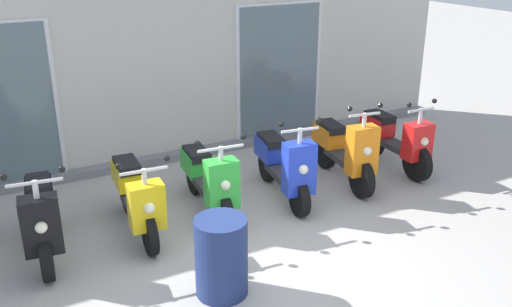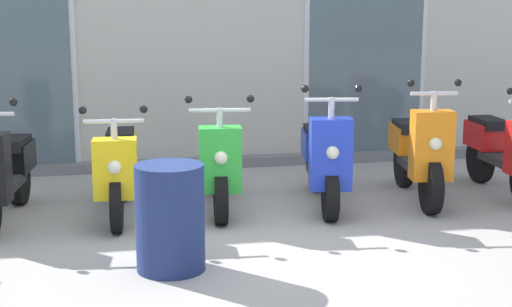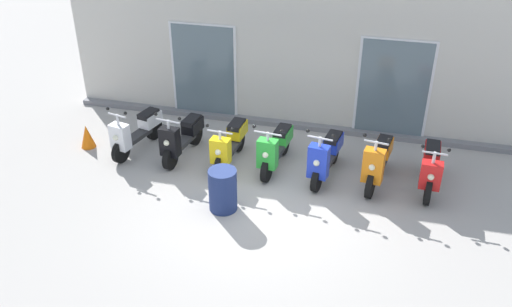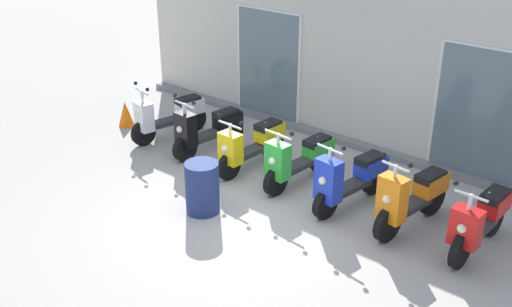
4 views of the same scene
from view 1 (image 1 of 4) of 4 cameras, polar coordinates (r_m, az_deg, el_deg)
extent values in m
plane|color=#A8A39E|center=(6.14, 0.75, -11.21)|extent=(40.00, 40.00, 0.00)
cube|color=beige|center=(8.57, -10.98, 10.08)|extent=(10.87, 0.30, 3.35)
cube|color=slate|center=(8.80, -9.73, -0.54)|extent=(10.87, 0.20, 0.12)
cube|color=silver|center=(9.41, 2.36, 8.19)|extent=(1.60, 0.04, 2.30)
cube|color=slate|center=(9.39, 2.43, 8.16)|extent=(1.48, 0.02, 2.22)
cylinder|color=black|center=(6.17, -20.58, -9.96)|extent=(0.18, 0.49, 0.48)
cylinder|color=black|center=(7.17, -20.93, -5.48)|extent=(0.18, 0.49, 0.48)
cube|color=#2D2D30|center=(6.62, -20.88, -6.79)|extent=(0.34, 0.72, 0.09)
cube|color=black|center=(6.04, -21.05, -6.82)|extent=(0.41, 0.29, 0.60)
sphere|color=#F2EFCC|center=(5.90, -21.06, -7.05)|extent=(0.12, 0.12, 0.12)
cube|color=black|center=(6.96, -21.19, -3.87)|extent=(0.36, 0.55, 0.28)
cube|color=black|center=(6.87, -21.34, -2.95)|extent=(0.32, 0.51, 0.11)
cylinder|color=silver|center=(5.87, -21.54, -3.51)|extent=(0.06, 0.06, 0.20)
cylinder|color=silver|center=(5.84, -21.65, -2.78)|extent=(0.53, 0.10, 0.04)
sphere|color=black|center=(5.80, -19.20, -1.53)|extent=(0.07, 0.07, 0.07)
sphere|color=black|center=(5.82, -24.37, -2.22)|extent=(0.07, 0.07, 0.07)
cylinder|color=black|center=(6.32, -10.79, -8.05)|extent=(0.13, 0.49, 0.48)
cylinder|color=black|center=(7.29, -13.00, -4.05)|extent=(0.13, 0.49, 0.48)
cube|color=#2D2D30|center=(6.75, -12.04, -5.16)|extent=(0.31, 0.70, 0.09)
cube|color=yellow|center=(6.20, -11.09, -5.29)|extent=(0.40, 0.27, 0.53)
sphere|color=#F2EFCC|center=(6.07, -10.81, -5.47)|extent=(0.12, 0.12, 0.12)
cube|color=yellow|center=(7.07, -13.03, -2.09)|extent=(0.33, 0.54, 0.28)
cube|color=black|center=(6.98, -13.05, -1.16)|extent=(0.29, 0.50, 0.11)
cylinder|color=silver|center=(6.06, -11.32, -2.42)|extent=(0.06, 0.06, 0.20)
cylinder|color=silver|center=(6.03, -11.37, -1.75)|extent=(0.52, 0.07, 0.04)
sphere|color=black|center=(6.05, -9.08, -0.49)|extent=(0.07, 0.07, 0.07)
sphere|color=black|center=(5.95, -13.85, -1.26)|extent=(0.07, 0.07, 0.07)
cylinder|color=black|center=(6.67, -3.34, -6.04)|extent=(0.16, 0.49, 0.48)
cylinder|color=black|center=(7.66, -6.27, -2.34)|extent=(0.16, 0.49, 0.48)
cube|color=#2D2D30|center=(7.12, -4.93, -3.34)|extent=(0.33, 0.73, 0.09)
cube|color=green|center=(6.55, -3.52, -3.13)|extent=(0.40, 0.28, 0.59)
sphere|color=#F2EFCC|center=(6.42, -3.14, -3.25)|extent=(0.12, 0.12, 0.12)
cube|color=green|center=(7.47, -6.12, -0.89)|extent=(0.35, 0.55, 0.28)
cube|color=black|center=(7.38, -6.07, 0.01)|extent=(0.31, 0.50, 0.11)
cylinder|color=silver|center=(6.40, -3.60, -0.10)|extent=(0.06, 0.06, 0.19)
cylinder|color=silver|center=(6.37, -3.61, 0.53)|extent=(0.55, 0.09, 0.04)
sphere|color=black|center=(6.43, -1.32, 1.71)|extent=(0.07, 0.07, 0.07)
sphere|color=black|center=(6.26, -6.01, 1.03)|extent=(0.07, 0.07, 0.07)
cylinder|color=black|center=(7.04, 4.45, -4.58)|extent=(0.19, 0.47, 0.46)
cylinder|color=black|center=(8.00, 1.17, -1.20)|extent=(0.19, 0.47, 0.46)
cube|color=#2D2D30|center=(7.47, 2.71, -2.08)|extent=(0.37, 0.74, 0.09)
cube|color=#1E38C6|center=(6.91, 4.41, -1.53)|extent=(0.41, 0.30, 0.66)
sphere|color=#F2EFCC|center=(6.79, 4.86, -1.62)|extent=(0.12, 0.12, 0.12)
cube|color=#1E38C6|center=(7.80, 1.44, 0.54)|extent=(0.38, 0.56, 0.28)
cube|color=black|center=(7.72, 1.56, 1.41)|extent=(0.33, 0.52, 0.11)
cylinder|color=silver|center=(6.76, 4.51, 1.73)|extent=(0.06, 0.06, 0.21)
cylinder|color=silver|center=(6.73, 4.53, 2.41)|extent=(0.49, 0.11, 0.04)
sphere|color=black|center=(6.80, 6.44, 3.43)|extent=(0.07, 0.07, 0.07)
sphere|color=black|center=(6.61, 2.62, 3.00)|extent=(0.07, 0.07, 0.07)
cylinder|color=black|center=(7.61, 10.71, -2.54)|extent=(0.20, 0.54, 0.53)
cylinder|color=black|center=(8.50, 7.06, 0.29)|extent=(0.20, 0.54, 0.53)
cube|color=#2D2D30|center=(8.01, 8.82, -0.39)|extent=(0.36, 0.71, 0.09)
cube|color=orange|center=(7.49, 10.76, 0.31)|extent=(0.41, 0.30, 0.66)
sphere|color=#F2EFCC|center=(7.38, 11.28, 0.26)|extent=(0.12, 0.12, 0.12)
cube|color=orange|center=(8.31, 7.46, 1.90)|extent=(0.38, 0.56, 0.28)
cube|color=black|center=(8.23, 7.63, 2.72)|extent=(0.33, 0.51, 0.11)
cylinder|color=silver|center=(7.36, 10.98, 3.31)|extent=(0.06, 0.06, 0.20)
cylinder|color=silver|center=(7.33, 11.03, 3.92)|extent=(0.44, 0.11, 0.04)
sphere|color=black|center=(7.42, 12.57, 4.81)|extent=(0.07, 0.07, 0.07)
sphere|color=black|center=(7.20, 9.55, 4.52)|extent=(0.07, 0.07, 0.07)
cylinder|color=black|center=(8.30, 16.11, -0.96)|extent=(0.13, 0.54, 0.53)
cylinder|color=black|center=(9.05, 11.75, 1.35)|extent=(0.13, 0.54, 0.53)
cube|color=#2D2D30|center=(8.63, 13.90, 0.86)|extent=(0.29, 0.67, 0.09)
cube|color=red|center=(8.21, 16.16, 1.21)|extent=(0.39, 0.26, 0.52)
sphere|color=#F2EFCC|center=(8.11, 16.78, 1.18)|extent=(0.12, 0.12, 0.12)
cube|color=red|center=(8.88, 12.28, 2.90)|extent=(0.33, 0.54, 0.28)
cube|color=black|center=(8.81, 12.50, 3.69)|extent=(0.28, 0.49, 0.11)
cylinder|color=silver|center=(8.10, 16.42, 3.61)|extent=(0.06, 0.06, 0.24)
cylinder|color=silver|center=(8.07, 16.50, 4.29)|extent=(0.44, 0.06, 0.04)
sphere|color=black|center=(8.19, 17.74, 5.13)|extent=(0.07, 0.07, 0.07)
sphere|color=black|center=(7.90, 15.36, 4.80)|extent=(0.07, 0.07, 0.07)
cylinder|color=navy|center=(5.51, -3.56, -10.46)|extent=(0.52, 0.52, 0.81)
camera|label=2|loc=(2.32, 81.50, -35.72)|focal=52.07mm
camera|label=3|loc=(6.21, 106.84, 19.18)|focal=37.87mm
camera|label=4|loc=(7.92, 77.08, 16.33)|focal=42.43mm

